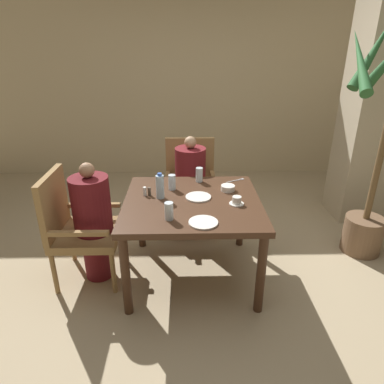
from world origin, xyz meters
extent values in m
plane|color=tan|center=(0.00, 0.00, 0.00)|extent=(16.00, 16.00, 0.00)
cube|color=#C6B289|center=(0.00, 2.70, 1.40)|extent=(8.00, 0.06, 2.80)
cube|color=#BCAD8E|center=(1.99, 1.16, 1.35)|extent=(0.53, 0.53, 2.70)
cube|color=#422819|center=(0.00, 0.00, 0.71)|extent=(1.13, 1.08, 0.05)
cylinder|color=#422819|center=(-0.50, -0.48, 0.34)|extent=(0.07, 0.07, 0.69)
cylinder|color=#422819|center=(0.50, -0.48, 0.34)|extent=(0.07, 0.07, 0.69)
cylinder|color=#422819|center=(-0.50, 0.48, 0.34)|extent=(0.07, 0.07, 0.69)
cylinder|color=#422819|center=(0.50, 0.48, 0.34)|extent=(0.07, 0.07, 0.69)
cube|color=olive|center=(-0.89, 0.00, 0.42)|extent=(0.54, 0.54, 0.07)
cube|color=olive|center=(-1.15, 0.00, 0.71)|extent=(0.05, 0.54, 0.52)
cube|color=olive|center=(-0.89, 0.25, 0.58)|extent=(0.49, 0.04, 0.04)
cube|color=olive|center=(-0.89, -0.25, 0.58)|extent=(0.49, 0.04, 0.04)
cylinder|color=olive|center=(-0.65, 0.24, 0.19)|extent=(0.04, 0.04, 0.39)
cylinder|color=olive|center=(-0.65, -0.24, 0.19)|extent=(0.04, 0.04, 0.39)
cylinder|color=olive|center=(-1.14, 0.24, 0.19)|extent=(0.04, 0.04, 0.39)
cylinder|color=olive|center=(-1.14, -0.24, 0.19)|extent=(0.04, 0.04, 0.39)
cylinder|color=#5B1419|center=(-0.83, 0.00, 0.23)|extent=(0.24, 0.24, 0.46)
cylinder|color=#5B1419|center=(-0.83, 0.00, 0.70)|extent=(0.32, 0.32, 0.49)
sphere|color=#997051|center=(-0.83, 0.00, 1.01)|extent=(0.12, 0.12, 0.12)
cube|color=olive|center=(0.00, 0.87, 0.42)|extent=(0.54, 0.54, 0.07)
cube|color=olive|center=(0.00, 1.12, 0.71)|extent=(0.54, 0.05, 0.52)
cube|color=olive|center=(0.25, 0.87, 0.58)|extent=(0.04, 0.49, 0.04)
cube|color=olive|center=(-0.25, 0.87, 0.58)|extent=(0.04, 0.49, 0.04)
cylinder|color=olive|center=(0.24, 0.63, 0.19)|extent=(0.04, 0.04, 0.39)
cylinder|color=olive|center=(-0.24, 0.63, 0.19)|extent=(0.04, 0.04, 0.39)
cylinder|color=olive|center=(0.24, 1.11, 0.19)|extent=(0.04, 0.04, 0.39)
cylinder|color=olive|center=(-0.24, 1.11, 0.19)|extent=(0.04, 0.04, 0.39)
cylinder|color=maroon|center=(0.00, 0.81, 0.23)|extent=(0.24, 0.24, 0.46)
cylinder|color=maroon|center=(0.00, 0.81, 0.70)|extent=(0.32, 0.32, 0.49)
sphere|color=tan|center=(0.00, 0.81, 1.00)|extent=(0.12, 0.12, 0.12)
cylinder|color=brown|center=(1.70, 0.34, 0.18)|extent=(0.37, 0.37, 0.37)
cylinder|color=brown|center=(1.70, 0.34, 0.97)|extent=(0.06, 0.06, 1.21)
cone|color=#285B2D|center=(1.57, 0.54, 1.89)|extent=(0.53, 0.39, 0.69)
cone|color=#285B2D|center=(1.38, 0.40, 1.81)|extent=(0.22, 0.71, 0.54)
cylinder|color=white|center=(0.07, -0.39, 0.74)|extent=(0.21, 0.21, 0.01)
cylinder|color=white|center=(0.05, 0.05, 0.74)|extent=(0.21, 0.21, 0.01)
cylinder|color=white|center=(0.36, -0.08, 0.74)|extent=(0.12, 0.12, 0.01)
cylinder|color=white|center=(0.36, -0.08, 0.77)|extent=(0.07, 0.07, 0.06)
cylinder|color=white|center=(0.32, 0.19, 0.76)|extent=(0.12, 0.12, 0.05)
cylinder|color=silver|center=(-0.26, 0.05, 0.83)|extent=(0.07, 0.07, 0.20)
cylinder|color=#3359B2|center=(-0.26, 0.05, 0.95)|extent=(0.04, 0.04, 0.02)
cylinder|color=silver|center=(0.08, 0.41, 0.80)|extent=(0.06, 0.06, 0.13)
cylinder|color=silver|center=(-0.18, -0.33, 0.80)|extent=(0.06, 0.06, 0.13)
cylinder|color=silver|center=(-0.17, 0.23, 0.80)|extent=(0.06, 0.06, 0.13)
cylinder|color=white|center=(-0.40, 0.10, 0.77)|extent=(0.03, 0.03, 0.08)
cylinder|color=#4C3D2D|center=(-0.36, 0.10, 0.77)|extent=(0.03, 0.03, 0.07)
cube|color=silver|center=(0.41, 0.42, 0.74)|extent=(0.16, 0.09, 0.00)
cube|color=silver|center=(0.49, 0.46, 0.74)|extent=(0.04, 0.04, 0.00)
camera|label=1|loc=(-0.06, -2.56, 1.93)|focal=32.00mm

